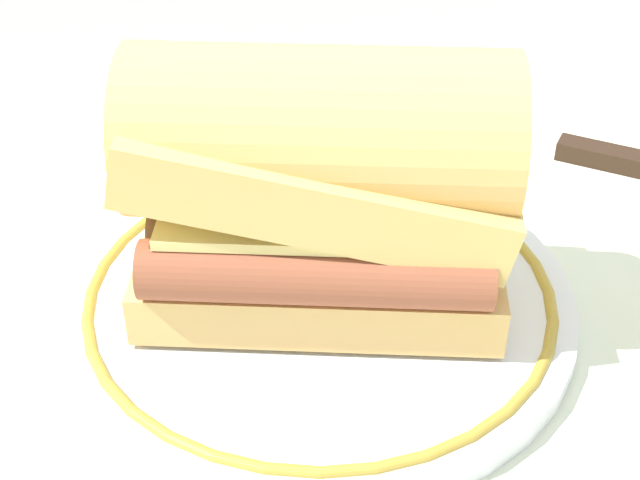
% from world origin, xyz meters
% --- Properties ---
extents(ground_plane, '(1.50, 1.50, 0.00)m').
position_xyz_m(ground_plane, '(0.00, 0.00, 0.00)').
color(ground_plane, silver).
extents(plate, '(0.26, 0.26, 0.01)m').
position_xyz_m(plate, '(-0.02, 0.02, 0.01)').
color(plate, white).
rests_on(plate, ground_plane).
extents(sausage_sandwich, '(0.19, 0.14, 0.13)m').
position_xyz_m(sausage_sandwich, '(-0.02, 0.02, 0.08)').
color(sausage_sandwich, '#E2B566').
rests_on(sausage_sandwich, plate).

